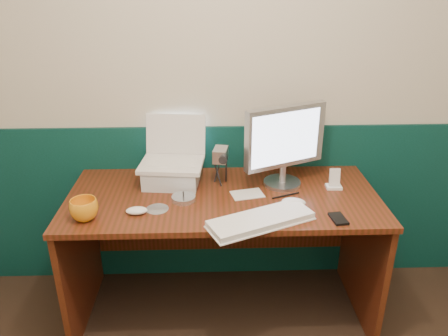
{
  "coord_description": "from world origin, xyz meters",
  "views": [
    {
      "loc": [
        -0.23,
        -0.61,
        1.79
      ],
      "look_at": [
        -0.16,
        1.23,
        0.97
      ],
      "focal_mm": 35.0,
      "sensor_mm": 36.0,
      "label": 1
    }
  ],
  "objects_px": {
    "laptop": "(170,142)",
    "camcorder": "(221,166)",
    "desk": "(223,256)",
    "keyboard": "(261,221)",
    "monitor": "(284,145)",
    "mug": "(84,210)"
  },
  "relations": [
    {
      "from": "laptop",
      "to": "camcorder",
      "type": "height_order",
      "value": "laptop"
    },
    {
      "from": "desk",
      "to": "keyboard",
      "type": "relative_size",
      "value": 3.29
    },
    {
      "from": "keyboard",
      "to": "camcorder",
      "type": "bearing_deg",
      "value": 87.69
    },
    {
      "from": "monitor",
      "to": "keyboard",
      "type": "xyz_separation_m",
      "value": [
        -0.16,
        -0.4,
        -0.21
      ]
    },
    {
      "from": "monitor",
      "to": "laptop",
      "type": "bearing_deg",
      "value": 152.22
    },
    {
      "from": "desk",
      "to": "keyboard",
      "type": "bearing_deg",
      "value": -59.95
    },
    {
      "from": "keyboard",
      "to": "camcorder",
      "type": "distance_m",
      "value": 0.47
    },
    {
      "from": "mug",
      "to": "monitor",
      "type": "bearing_deg",
      "value": 19.06
    },
    {
      "from": "monitor",
      "to": "camcorder",
      "type": "xyz_separation_m",
      "value": [
        -0.33,
        0.02,
        -0.13
      ]
    },
    {
      "from": "monitor",
      "to": "desk",
      "type": "bearing_deg",
      "value": 175.54
    },
    {
      "from": "camcorder",
      "to": "desk",
      "type": "bearing_deg",
      "value": -76.12
    },
    {
      "from": "monitor",
      "to": "camcorder",
      "type": "bearing_deg",
      "value": 151.38
    },
    {
      "from": "desk",
      "to": "camcorder",
      "type": "relative_size",
      "value": 7.93
    },
    {
      "from": "mug",
      "to": "camcorder",
      "type": "bearing_deg",
      "value": 29.42
    },
    {
      "from": "desk",
      "to": "monitor",
      "type": "distance_m",
      "value": 0.69
    },
    {
      "from": "laptop",
      "to": "mug",
      "type": "height_order",
      "value": "laptop"
    },
    {
      "from": "desk",
      "to": "mug",
      "type": "xyz_separation_m",
      "value": [
        -0.65,
        -0.22,
        0.43
      ]
    },
    {
      "from": "keyboard",
      "to": "camcorder",
      "type": "xyz_separation_m",
      "value": [
        -0.17,
        0.42,
        0.09
      ]
    },
    {
      "from": "laptop",
      "to": "keyboard",
      "type": "bearing_deg",
      "value": -39.06
    },
    {
      "from": "laptop",
      "to": "camcorder",
      "type": "bearing_deg",
      "value": 3.71
    },
    {
      "from": "monitor",
      "to": "camcorder",
      "type": "height_order",
      "value": "monitor"
    },
    {
      "from": "mug",
      "to": "camcorder",
      "type": "relative_size",
      "value": 0.64
    }
  ]
}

